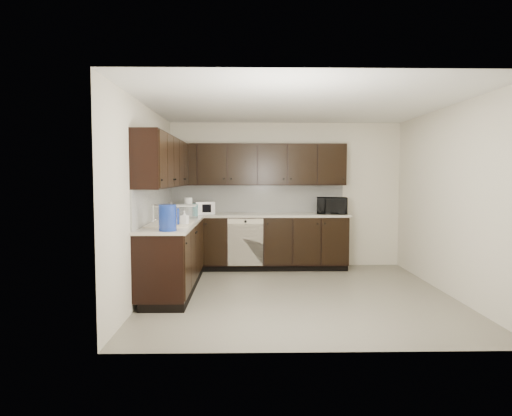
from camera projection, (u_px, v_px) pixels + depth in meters
The scene contains 20 objects.
floor at pixel (298, 294), 6.07m from camera, with size 4.00×4.00×0.00m, color gray.
ceiling at pixel (299, 105), 5.90m from camera, with size 4.00×4.00×0.00m, color white.
wall_back at pixel (285, 195), 7.98m from camera, with size 4.00×0.02×2.50m, color beige.
wall_left at pixel (145, 201), 5.95m from camera, with size 0.02×4.00×2.50m, color beige.
wall_right at pixel (449, 201), 6.02m from camera, with size 0.02×4.00×2.50m, color beige.
wall_front at pixel (324, 213), 3.99m from camera, with size 4.00×0.02×2.50m, color beige.
lower_cabinets at pixel (226, 250), 7.13m from camera, with size 3.00×2.80×0.90m.
countertop at pixel (226, 218), 7.09m from camera, with size 3.03×2.83×0.04m.
backsplash at pixel (213, 201), 7.28m from camera, with size 3.00×2.80×0.48m.
upper_cabinets at pixel (220, 164), 7.13m from camera, with size 3.00×2.80×0.70m.
dishwasher at pixel (245, 239), 7.43m from camera, with size 0.58×0.04×0.78m.
sink at pixel (170, 229), 5.97m from camera, with size 0.54×0.82×0.42m.
microwave at pixel (332, 206), 7.66m from camera, with size 0.50×0.34×0.28m, color black.
soap_bottle_a at pixel (185, 218), 5.87m from camera, with size 0.09×0.09×0.19m, color gray.
soap_bottle_b at pixel (171, 211), 6.71m from camera, with size 0.09×0.09×0.24m, color gray.
toaster_oven at pixel (204, 208), 7.67m from camera, with size 0.33×0.24×0.21m, color #B9B9BB.
storage_bin at pixel (179, 212), 6.92m from camera, with size 0.49×0.36×0.19m, color silver.
blue_pitcher at pixel (168, 218), 5.27m from camera, with size 0.20×0.20×0.31m, color #102D97.
teal_tumbler at pixel (195, 210), 7.28m from camera, with size 0.09×0.09×0.19m, color #0C818E.
paper_towel_roll at pixel (188, 207), 7.31m from camera, with size 0.13×0.13×0.29m, color white.
Camera 1 is at (-0.67, -5.97, 1.57)m, focal length 32.00 mm.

